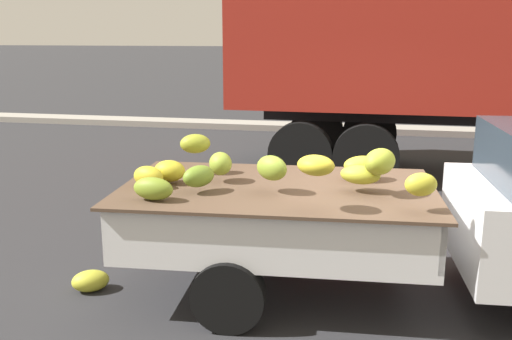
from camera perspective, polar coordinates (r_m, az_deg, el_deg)
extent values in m
plane|color=#28282B|center=(5.94, 12.84, -11.88)|extent=(220.00, 220.00, 0.00)
cube|color=gray|center=(15.22, 12.30, 3.97)|extent=(80.00, 0.80, 0.16)
cube|color=white|center=(5.61, 2.13, -6.62)|extent=(2.95, 1.89, 0.08)
cube|color=white|center=(6.32, 2.91, -1.84)|extent=(2.84, 0.24, 0.44)
cube|color=white|center=(4.75, 1.15, -7.07)|extent=(2.84, 0.24, 0.44)
cube|color=white|center=(5.58, 16.66, -4.51)|extent=(0.16, 1.71, 0.44)
cube|color=white|center=(5.83, -11.68, -3.44)|extent=(0.16, 1.71, 0.44)
cube|color=#B21914|center=(6.36, 2.93, -2.12)|extent=(2.73, 0.19, 0.07)
cube|color=brown|center=(5.46, 2.18, -1.79)|extent=(3.08, 2.02, 0.03)
ellipsoid|color=gold|center=(4.63, 5.98, 0.47)|extent=(0.38, 0.35, 0.17)
ellipsoid|color=olive|center=(5.20, 12.25, 0.83)|extent=(0.38, 0.44, 0.24)
ellipsoid|color=gold|center=(5.48, -10.67, -0.67)|extent=(0.36, 0.27, 0.21)
ellipsoid|color=olive|center=(5.23, -5.73, -0.62)|extent=(0.35, 0.38, 0.20)
ellipsoid|color=olive|center=(5.18, 1.58, 0.20)|extent=(0.37, 0.33, 0.23)
ellipsoid|color=gold|center=(5.30, 10.36, -0.47)|extent=(0.39, 0.28, 0.17)
ellipsoid|color=olive|center=(5.05, -10.21, -1.84)|extent=(0.39, 0.23, 0.20)
ellipsoid|color=#97A12A|center=(5.91, -6.08, 2.63)|extent=(0.37, 0.32, 0.20)
ellipsoid|color=#8BA332|center=(5.59, -3.56, 0.64)|extent=(0.31, 0.33, 0.23)
ellipsoid|color=gold|center=(5.59, -8.62, -0.09)|extent=(0.31, 0.24, 0.21)
ellipsoid|color=gold|center=(4.80, 16.12, -1.40)|extent=(0.31, 0.25, 0.19)
ellipsoid|color=gold|center=(5.73, 10.53, 0.50)|extent=(0.46, 0.41, 0.18)
cylinder|color=black|center=(6.51, -0.12, -6.17)|extent=(0.65, 0.24, 0.64)
cylinder|color=black|center=(5.01, -2.79, -12.44)|extent=(0.65, 0.24, 0.64)
cylinder|color=black|center=(11.91, 11.24, 3.69)|extent=(1.08, 0.31, 1.08)
cylinder|color=black|center=(9.55, 10.90, 1.32)|extent=(1.08, 0.31, 1.08)
cylinder|color=black|center=(11.97, 6.06, 3.93)|extent=(1.08, 0.31, 1.08)
cylinder|color=black|center=(9.63, 4.47, 1.63)|extent=(1.08, 0.31, 1.08)
ellipsoid|color=gold|center=(6.03, -16.18, -10.56)|extent=(0.45, 0.41, 0.21)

